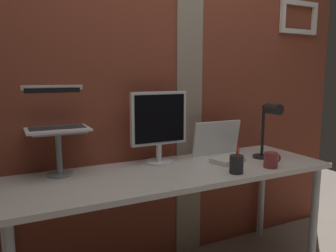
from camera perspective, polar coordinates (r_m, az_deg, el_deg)
name	(u,v)px	position (r m, az deg, el deg)	size (l,w,h in m)	color
brick_wall_back	(158,82)	(2.26, -1.69, 7.67)	(3.13, 0.16, 2.49)	brown
desk	(175,182)	(2.00, 1.29, -9.61)	(1.94, 0.62, 0.73)	silver
monitor	(159,122)	(2.08, -1.59, 0.64)	(0.37, 0.18, 0.46)	white
laptop_stand	(59,145)	(1.93, -18.33, -3.21)	(0.28, 0.22, 0.26)	gray
laptop	(55,117)	(1.98, -18.85, 1.54)	(0.34, 0.29, 0.25)	white
whiteboard_panel	(217,138)	(2.35, 8.38, -2.05)	(0.37, 0.02, 0.24)	white
desk_lamp	(269,125)	(2.27, 16.98, 0.19)	(0.12, 0.20, 0.38)	black
pen_cup	(236,164)	(1.94, 11.70, -6.44)	(0.08, 0.08, 0.18)	#262628
coffee_mug	(271,160)	(2.11, 17.35, -5.62)	(0.12, 0.08, 0.09)	maroon
paper_clutter_stack	(228,160)	(2.17, 10.24, -5.83)	(0.20, 0.14, 0.03)	silver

